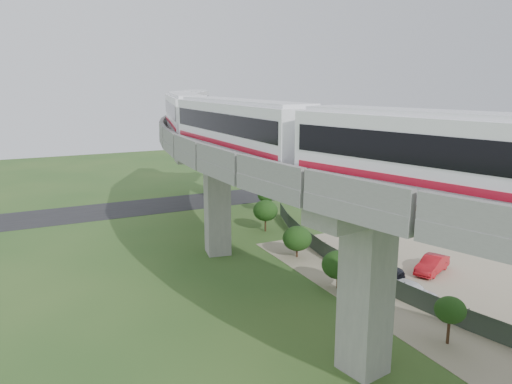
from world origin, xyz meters
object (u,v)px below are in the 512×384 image
(car_white, at_px, (411,290))
(car_red, at_px, (432,264))
(metro_train, at_px, (236,119))
(car_dark, at_px, (381,272))

(car_white, xyz_separation_m, car_red, (4.98, 3.01, 0.05))
(car_red, bearing_deg, car_white, -82.90)
(car_red, bearing_deg, metro_train, -140.68)
(metro_train, xyz_separation_m, car_red, (14.03, -7.04, -11.59))
(car_white, bearing_deg, metro_train, 116.30)
(metro_train, bearing_deg, car_white, -47.98)
(car_red, bearing_deg, car_dark, -122.72)
(car_white, bearing_deg, car_red, 15.41)
(car_white, xyz_separation_m, car_dark, (0.34, 3.71, -0.04))
(metro_train, bearing_deg, car_red, -26.65)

